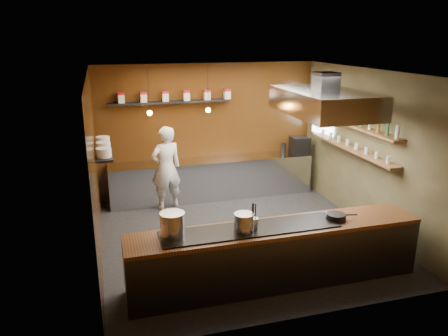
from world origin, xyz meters
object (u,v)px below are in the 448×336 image
object	(u,v)px
espresso_machine	(300,145)
stockpot_large	(173,224)
chef	(166,168)
stockpot_small	(244,222)
extractor_hood	(325,102)

from	to	relation	value
espresso_machine	stockpot_large	bearing A→B (deg)	-132.41
stockpot_large	chef	size ratio (longest dim) A/B	0.19
stockpot_small	espresso_machine	bearing A→B (deg)	55.12
stockpot_small	stockpot_large	bearing A→B (deg)	172.11
extractor_hood	stockpot_small	bearing A→B (deg)	-145.41
stockpot_large	chef	bearing A→B (deg)	82.89
extractor_hood	chef	world-z (taller)	extractor_hood
extractor_hood	chef	xyz separation A→B (m)	(-2.39, 2.20, -1.61)
extractor_hood	espresso_machine	world-z (taller)	extractor_hood
stockpot_small	chef	bearing A→B (deg)	99.42
extractor_hood	stockpot_small	size ratio (longest dim) A/B	7.09
stockpot_large	espresso_machine	bearing A→B (deg)	45.13
extractor_hood	chef	size ratio (longest dim) A/B	1.11
stockpot_large	stockpot_small	bearing A→B (deg)	-7.89
stockpot_small	espresso_machine	world-z (taller)	espresso_machine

